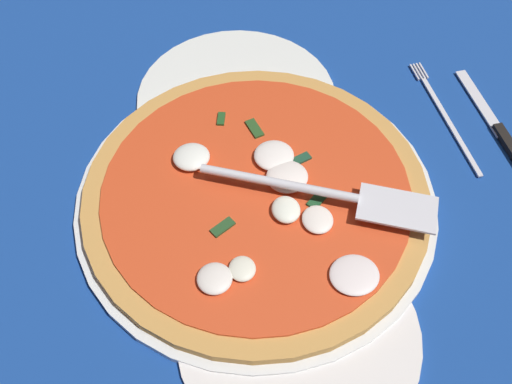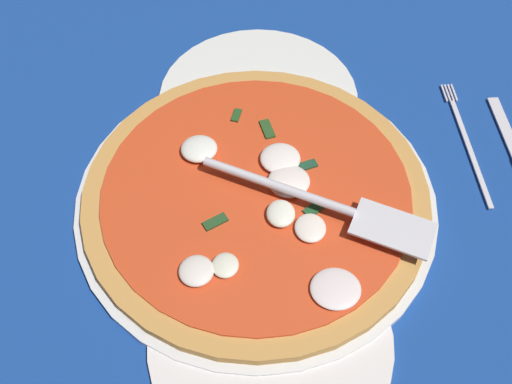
{
  "view_description": "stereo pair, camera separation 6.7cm",
  "coord_description": "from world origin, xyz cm",
  "px_view_note": "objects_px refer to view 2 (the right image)",
  "views": [
    {
      "loc": [
        -39.05,
        5.3,
        56.62
      ],
      "look_at": [
        -0.73,
        -1.67,
        2.27
      ],
      "focal_mm": 41.72,
      "sensor_mm": 36.0,
      "label": 1
    },
    {
      "loc": [
        -39.67,
        -1.35,
        56.62
      ],
      "look_at": [
        -0.73,
        -1.67,
        2.27
      ],
      "focal_mm": 41.72,
      "sensor_mm": 36.0,
      "label": 2
    }
  ],
  "objects_px": {
    "pizza_server": "(323,203)",
    "place_setting_near": "(493,153)",
    "pizza": "(257,194)",
    "dinner_plate_right": "(258,97)",
    "dinner_plate_left": "(270,339)"
  },
  "relations": [
    {
      "from": "dinner_plate_left",
      "to": "pizza_server",
      "type": "bearing_deg",
      "value": -23.46
    },
    {
      "from": "dinner_plate_left",
      "to": "dinner_plate_right",
      "type": "bearing_deg",
      "value": 1.43
    },
    {
      "from": "pizza_server",
      "to": "place_setting_near",
      "type": "bearing_deg",
      "value": 48.69
    },
    {
      "from": "dinner_plate_right",
      "to": "pizza_server",
      "type": "height_order",
      "value": "pizza_server"
    },
    {
      "from": "dinner_plate_left",
      "to": "pizza_server",
      "type": "height_order",
      "value": "pizza_server"
    },
    {
      "from": "pizza_server",
      "to": "place_setting_near",
      "type": "relative_size",
      "value": 1.25
    },
    {
      "from": "pizza",
      "to": "dinner_plate_right",
      "type": "bearing_deg",
      "value": -1.29
    },
    {
      "from": "dinner_plate_right",
      "to": "place_setting_near",
      "type": "bearing_deg",
      "value": -108.57
    },
    {
      "from": "dinner_plate_left",
      "to": "pizza",
      "type": "height_order",
      "value": "pizza"
    },
    {
      "from": "pizza_server",
      "to": "pizza",
      "type": "bearing_deg",
      "value": -178.32
    },
    {
      "from": "dinner_plate_left",
      "to": "pizza",
      "type": "distance_m",
      "value": 0.17
    },
    {
      "from": "dinner_plate_left",
      "to": "pizza_server",
      "type": "distance_m",
      "value": 0.15
    },
    {
      "from": "dinner_plate_right",
      "to": "pizza",
      "type": "height_order",
      "value": "pizza"
    },
    {
      "from": "place_setting_near",
      "to": "dinner_plate_left",
      "type": "bearing_deg",
      "value": 126.76
    },
    {
      "from": "place_setting_near",
      "to": "dinner_plate_right",
      "type": "bearing_deg",
      "value": 67.78
    }
  ]
}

